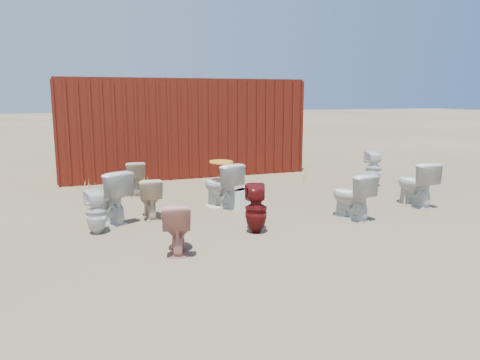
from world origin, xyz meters
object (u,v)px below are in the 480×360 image
object	(u,v)px
toilet_back_e	(373,168)
toilet_front_pink	(177,227)
shipping_container	(178,126)
loose_tank	(244,198)
toilet_front_a	(107,196)
toilet_back_a	(96,212)
toilet_front_maroon	(256,209)
toilet_back_beige_right	(135,178)
toilet_back_beige_left	(150,198)
toilet_front_c	(351,196)
toilet_front_e	(416,183)
toilet_back_yellowlid	(221,185)

from	to	relation	value
toilet_back_e	toilet_front_pink	bearing A→B (deg)	43.00
shipping_container	loose_tank	xyz separation A→B (m)	(0.14, -4.43, -1.02)
toilet_front_a	toilet_back_a	bearing A→B (deg)	41.25
toilet_front_maroon	toilet_back_a	bearing A→B (deg)	-3.46
toilet_back_a	toilet_back_beige_right	size ratio (longest dim) A/B	0.94
toilet_front_a	toilet_back_beige_right	xyz separation A→B (m)	(0.72, 2.01, -0.08)
toilet_front_pink	toilet_back_beige_left	bearing A→B (deg)	-74.96
toilet_back_a	loose_tank	world-z (taller)	toilet_back_a
toilet_front_pink	toilet_front_maroon	xyz separation A→B (m)	(1.29, 0.44, 0.03)
toilet_back_a	toilet_back_beige_left	size ratio (longest dim) A/B	0.97
toilet_front_c	toilet_front_maroon	world-z (taller)	toilet_front_c
toilet_front_a	shipping_container	bearing A→B (deg)	-145.04
toilet_front_e	toilet_back_beige_left	size ratio (longest dim) A/B	1.23
toilet_back_beige_left	loose_tank	distance (m)	1.71
toilet_front_pink	toilet_front_e	xyz separation A→B (m)	(4.68, 1.00, 0.08)
toilet_front_pink	toilet_front_c	bearing A→B (deg)	-154.26
toilet_front_pink	toilet_back_e	xyz separation A→B (m)	(5.13, 2.86, 0.06)
toilet_front_maroon	toilet_back_beige_right	distance (m)	3.60
toilet_front_a	toilet_front_pink	distance (m)	1.94
toilet_front_a	toilet_back_beige_left	bearing A→B (deg)	157.24
toilet_front_a	toilet_back_yellowlid	size ratio (longest dim) A/B	1.03
toilet_front_a	toilet_back_a	xyz separation A→B (m)	(-0.21, -0.58, -0.10)
toilet_back_e	loose_tank	xyz separation A→B (m)	(-3.46, -0.93, -0.22)
toilet_front_e	toilet_back_beige_right	distance (m)	5.45
toilet_back_beige_left	toilet_back_beige_right	distance (m)	1.93
shipping_container	loose_tank	bearing A→B (deg)	-88.15
shipping_container	toilet_back_beige_left	bearing A→B (deg)	-109.15
toilet_front_a	toilet_front_c	distance (m)	3.95
shipping_container	toilet_front_c	world-z (taller)	shipping_container
toilet_front_pink	toilet_back_e	size ratio (longest dim) A/B	0.84
toilet_front_a	toilet_back_e	xyz separation A→B (m)	(5.84, 1.06, -0.02)
toilet_back_a	loose_tank	distance (m)	2.70
toilet_front_e	toilet_back_beige_left	bearing A→B (deg)	-9.83
shipping_container	toilet_front_maroon	world-z (taller)	shipping_container
toilet_front_a	toilet_front_c	xyz separation A→B (m)	(3.77, -1.18, -0.04)
toilet_front_a	toilet_front_c	world-z (taller)	toilet_front_a
toilet_front_c	toilet_back_beige_right	bearing A→B (deg)	-56.85
toilet_front_a	toilet_back_beige_right	world-z (taller)	toilet_front_a
shipping_container	toilet_back_a	xyz separation A→B (m)	(-2.45, -5.14, -0.87)
toilet_front_c	toilet_back_a	world-z (taller)	toilet_front_c
toilet_front_pink	toilet_front_e	world-z (taller)	toilet_front_e
loose_tank	shipping_container	bearing A→B (deg)	61.32
toilet_front_e	toilet_back_yellowlid	bearing A→B (deg)	-17.66
toilet_back_beige_left	toilet_back_e	bearing A→B (deg)	-165.87
toilet_front_e	toilet_back_a	distance (m)	5.61
shipping_container	toilet_front_c	bearing A→B (deg)	-75.13
toilet_back_e	loose_tank	bearing A→B (deg)	28.92
toilet_front_maroon	toilet_front_e	bearing A→B (deg)	-154.62
toilet_back_a	toilet_front_pink	bearing A→B (deg)	115.88
toilet_back_e	toilet_back_beige_right	bearing A→B (deg)	3.35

